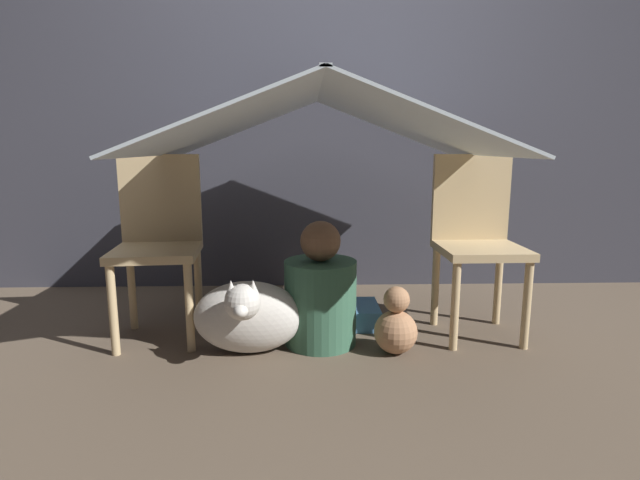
{
  "coord_description": "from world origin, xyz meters",
  "views": [
    {
      "loc": [
        -0.06,
        -1.99,
        0.88
      ],
      "look_at": [
        0.0,
        0.21,
        0.46
      ],
      "focal_mm": 28.0,
      "sensor_mm": 36.0,
      "label": 1
    }
  ],
  "objects": [
    {
      "name": "ground_plane",
      "position": [
        0.0,
        0.0,
        0.0
      ],
      "size": [
        8.8,
        8.8,
        0.0
      ],
      "primitive_type": "plane",
      "color": "brown"
    },
    {
      "name": "chair_right",
      "position": [
        0.73,
        0.27,
        0.46
      ],
      "size": [
        0.38,
        0.38,
        0.84
      ],
      "rotation": [
        0.0,
        0.0,
        0.01
      ],
      "color": "#D1B27F",
      "rests_on": "ground_plane"
    },
    {
      "name": "floor_cushion",
      "position": [
        0.13,
        0.38,
        0.05
      ],
      "size": [
        0.34,
        0.27,
        0.1
      ],
      "color": "#4C7FB2",
      "rests_on": "ground_plane"
    },
    {
      "name": "plush_toy",
      "position": [
        0.32,
        0.02,
        0.12
      ],
      "size": [
        0.19,
        0.19,
        0.29
      ],
      "color": "tan",
      "rests_on": "ground_plane"
    },
    {
      "name": "sheet_canopy",
      "position": [
        0.0,
        0.21,
        0.98
      ],
      "size": [
        1.47,
        1.22,
        0.29
      ],
      "color": "silver"
    },
    {
      "name": "wall_back",
      "position": [
        0.0,
        1.12,
        1.25
      ],
      "size": [
        7.0,
        0.05,
        2.5
      ],
      "color": "#3D3D47",
      "rests_on": "ground_plane"
    },
    {
      "name": "person_front",
      "position": [
        0.0,
        0.14,
        0.23
      ],
      "size": [
        0.32,
        0.32,
        0.56
      ],
      "color": "#38664C",
      "rests_on": "ground_plane"
    },
    {
      "name": "dog",
      "position": [
        -0.31,
        0.04,
        0.17
      ],
      "size": [
        0.47,
        0.39,
        0.37
      ],
      "color": "silver",
      "rests_on": "ground_plane"
    },
    {
      "name": "chair_left",
      "position": [
        -0.74,
        0.27,
        0.46
      ],
      "size": [
        0.4,
        0.4,
        0.84
      ],
      "rotation": [
        0.0,
        0.0,
        0.09
      ],
      "color": "#D1B27F",
      "rests_on": "ground_plane"
    }
  ]
}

